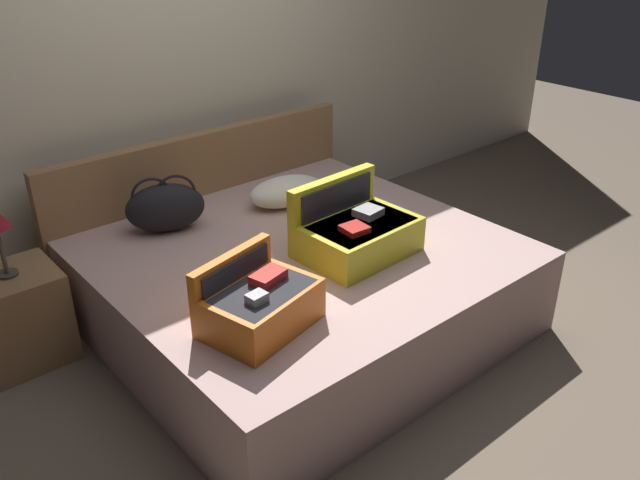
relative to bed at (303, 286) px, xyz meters
name	(u,v)px	position (x,y,z in m)	size (l,w,h in m)	color
ground_plane	(352,355)	(0.00, -0.40, -0.24)	(12.00, 12.00, 0.00)	#6B5B4C
back_wall	(171,56)	(0.00, 1.25, 1.06)	(8.00, 0.10, 2.60)	beige
bed	(303,286)	(0.00, 0.00, 0.00)	(2.05, 1.89, 0.48)	#BC9993
headboard	(206,199)	(0.00, 0.99, 0.19)	(2.09, 0.08, 0.87)	olive
hard_case_large	(356,232)	(0.17, -0.22, 0.36)	(0.60, 0.46, 0.37)	gold
hard_case_medium	(259,304)	(-0.60, -0.45, 0.36)	(0.55, 0.46, 0.31)	#D16619
duffel_bag	(165,207)	(-0.45, 0.65, 0.38)	(0.48, 0.36, 0.33)	black
pillow_near_headboard	(286,191)	(0.28, 0.50, 0.33)	(0.48, 0.27, 0.17)	white
nightstand	(19,317)	(-1.30, 0.70, 0.01)	(0.44, 0.40, 0.50)	olive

